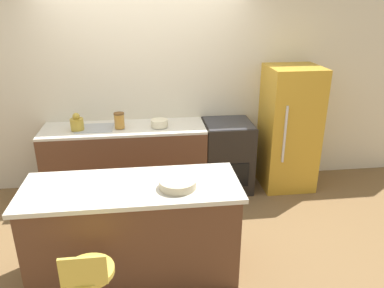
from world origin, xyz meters
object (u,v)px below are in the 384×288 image
at_px(refrigerator, 289,128).
at_px(kettle, 77,123).
at_px(oven_range, 227,156).
at_px(mixing_bowl, 159,123).

relative_size(refrigerator, kettle, 7.69).
xyz_separation_m(oven_range, refrigerator, (0.80, -0.01, 0.35)).
bearing_deg(refrigerator, oven_range, 179.30).
distance_m(oven_range, kettle, 1.93).
bearing_deg(kettle, oven_range, 1.39).
xyz_separation_m(kettle, mixing_bowl, (0.98, 0.00, -0.04)).
distance_m(oven_range, refrigerator, 0.87).
bearing_deg(mixing_bowl, kettle, 180.00).
relative_size(oven_range, kettle, 4.38).
bearing_deg(oven_range, kettle, -178.61).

